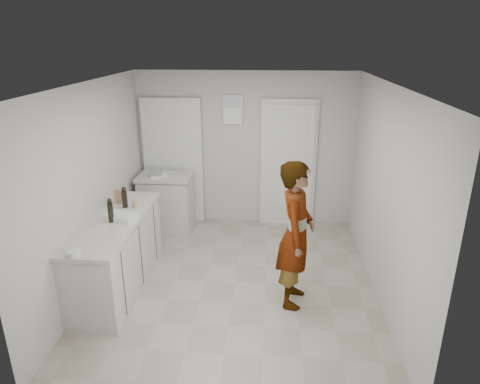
# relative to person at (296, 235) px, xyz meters

# --- Properties ---
(ground) EXTENTS (4.00, 4.00, 0.00)m
(ground) POSITION_rel_person_xyz_m (-0.72, 0.34, -0.87)
(ground) COLOR gray
(ground) RESTS_ON ground
(room_shell) EXTENTS (4.00, 4.00, 4.00)m
(room_shell) POSITION_rel_person_xyz_m (-0.90, 2.29, 0.15)
(room_shell) COLOR beige
(room_shell) RESTS_ON ground
(main_counter) EXTENTS (0.64, 1.96, 0.93)m
(main_counter) POSITION_rel_person_xyz_m (-2.17, 0.14, -0.44)
(main_counter) COLOR silver
(main_counter) RESTS_ON ground
(side_counter) EXTENTS (0.84, 0.61, 0.93)m
(side_counter) POSITION_rel_person_xyz_m (-1.97, 1.89, -0.44)
(side_counter) COLOR silver
(side_counter) RESTS_ON ground
(person) EXTENTS (0.51, 0.69, 1.74)m
(person) POSITION_rel_person_xyz_m (0.00, 0.00, 0.00)
(person) COLOR silver
(person) RESTS_ON ground
(cake_mix_box) EXTENTS (0.13, 0.08, 0.19)m
(cake_mix_box) POSITION_rel_person_xyz_m (-2.28, 0.68, 0.15)
(cake_mix_box) COLOR #AA7955
(cake_mix_box) RESTS_ON main_counter
(spice_jar) EXTENTS (0.05, 0.05, 0.08)m
(spice_jar) POSITION_rel_person_xyz_m (-2.03, 0.54, 0.10)
(spice_jar) COLOR tan
(spice_jar) RESTS_ON main_counter
(oil_cruet_a) EXTENTS (0.07, 0.07, 0.28)m
(oil_cruet_a) POSITION_rel_person_xyz_m (-2.15, 0.54, 0.19)
(oil_cruet_a) COLOR black
(oil_cruet_a) RESTS_ON main_counter
(oil_cruet_b) EXTENTS (0.07, 0.07, 0.30)m
(oil_cruet_b) POSITION_rel_person_xyz_m (-2.17, 0.07, 0.20)
(oil_cruet_b) COLOR black
(oil_cruet_b) RESTS_ON main_counter
(baking_dish) EXTENTS (0.39, 0.32, 0.06)m
(baking_dish) POSITION_rel_person_xyz_m (-2.08, 0.17, 0.08)
(baking_dish) COLOR silver
(baking_dish) RESTS_ON main_counter
(egg_bowl) EXTENTS (0.13, 0.13, 0.05)m
(egg_bowl) POSITION_rel_person_xyz_m (-2.25, -0.76, 0.08)
(egg_bowl) COLOR silver
(egg_bowl) RESTS_ON main_counter
(papers) EXTENTS (0.38, 0.41, 0.01)m
(papers) POSITION_rel_person_xyz_m (-2.07, 1.89, 0.06)
(papers) COLOR white
(papers) RESTS_ON side_counter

